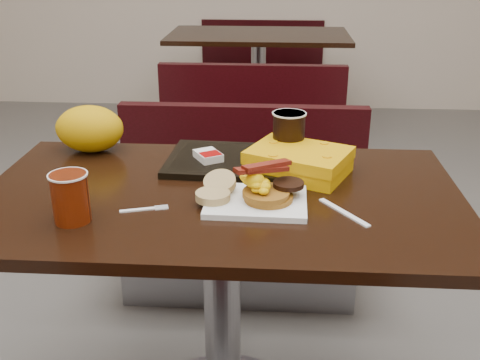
# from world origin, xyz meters

# --- Properties ---
(table_near) EXTENTS (1.20, 0.70, 0.75)m
(table_near) POSITION_xyz_m (0.00, 0.00, 0.38)
(table_near) COLOR black
(table_near) RESTS_ON floor
(bench_near_n) EXTENTS (1.00, 0.46, 0.72)m
(bench_near_n) POSITION_xyz_m (0.00, 0.70, 0.36)
(bench_near_n) COLOR black
(bench_near_n) RESTS_ON floor
(table_far) EXTENTS (1.20, 0.70, 0.75)m
(table_far) POSITION_xyz_m (0.00, 2.60, 0.38)
(table_far) COLOR black
(table_far) RESTS_ON floor
(bench_far_s) EXTENTS (1.00, 0.46, 0.72)m
(bench_far_s) POSITION_xyz_m (0.00, 1.90, 0.36)
(bench_far_s) COLOR black
(bench_far_s) RESTS_ON floor
(bench_far_n) EXTENTS (1.00, 0.46, 0.72)m
(bench_far_n) POSITION_xyz_m (0.00, 3.30, 0.36)
(bench_far_n) COLOR black
(bench_far_n) RESTS_ON floor
(platter) EXTENTS (0.24, 0.19, 0.01)m
(platter) POSITION_xyz_m (0.09, -0.06, 0.76)
(platter) COLOR white
(platter) RESTS_ON table_near
(pancake_stack) EXTENTS (0.14, 0.14, 0.02)m
(pancake_stack) POSITION_xyz_m (0.12, -0.06, 0.78)
(pancake_stack) COLOR #9A7119
(pancake_stack) RESTS_ON platter
(sausage_patty) EXTENTS (0.08, 0.08, 0.01)m
(sausage_patty) POSITION_xyz_m (0.17, -0.04, 0.79)
(sausage_patty) COLOR black
(sausage_patty) RESTS_ON pancake_stack
(scrambled_eggs) EXTENTS (0.10, 0.09, 0.04)m
(scrambled_eggs) POSITION_xyz_m (0.09, -0.07, 0.81)
(scrambled_eggs) COLOR #FFC205
(scrambled_eggs) RESTS_ON pancake_stack
(bacon_strips) EXTENTS (0.15, 0.13, 0.01)m
(bacon_strips) POSITION_xyz_m (0.10, -0.05, 0.84)
(bacon_strips) COLOR #3E0B04
(bacon_strips) RESTS_ON scrambled_eggs
(muffin_bottom) EXTENTS (0.10, 0.10, 0.02)m
(muffin_bottom) POSITION_xyz_m (-0.01, -0.07, 0.77)
(muffin_bottom) COLOR tan
(muffin_bottom) RESTS_ON platter
(muffin_top) EXTENTS (0.10, 0.10, 0.05)m
(muffin_top) POSITION_xyz_m (0.00, -0.02, 0.78)
(muffin_top) COLOR tan
(muffin_top) RESTS_ON platter
(coffee_cup_near) EXTENTS (0.10, 0.10, 0.11)m
(coffee_cup_near) POSITION_xyz_m (-0.32, -0.18, 0.81)
(coffee_cup_near) COLOR maroon
(coffee_cup_near) RESTS_ON table_near
(fork) EXTENTS (0.11, 0.05, 0.00)m
(fork) POSITION_xyz_m (-0.18, -0.12, 0.75)
(fork) COLOR white
(fork) RESTS_ON table_near
(knife) EXTENTS (0.11, 0.14, 0.00)m
(knife) POSITION_xyz_m (0.29, -0.10, 0.75)
(knife) COLOR white
(knife) RESTS_ON table_near
(condiment_syrup) EXTENTS (0.04, 0.04, 0.01)m
(condiment_syrup) POSITION_xyz_m (0.01, 0.02, 0.75)
(condiment_syrup) COLOR #BA5407
(condiment_syrup) RESTS_ON table_near
(condiment_ketchup) EXTENTS (0.05, 0.04, 0.01)m
(condiment_ketchup) POSITION_xyz_m (0.03, 0.10, 0.75)
(condiment_ketchup) COLOR #8C0504
(condiment_ketchup) RESTS_ON table_near
(tray) EXTENTS (0.40, 0.29, 0.02)m
(tray) POSITION_xyz_m (0.03, 0.20, 0.76)
(tray) COLOR black
(tray) RESTS_ON table_near
(hashbrown_sleeve_left) EXTENTS (0.09, 0.10, 0.02)m
(hashbrown_sleeve_left) POSITION_xyz_m (-0.05, 0.18, 0.78)
(hashbrown_sleeve_left) COLOR silver
(hashbrown_sleeve_left) RESTS_ON tray
(coffee_cup_far) EXTENTS (0.11, 0.11, 0.12)m
(coffee_cup_far) POSITION_xyz_m (0.17, 0.24, 0.83)
(coffee_cup_far) COLOR black
(coffee_cup_far) RESTS_ON tray
(clamshell) EXTENTS (0.31, 0.28, 0.07)m
(clamshell) POSITION_xyz_m (0.20, 0.14, 0.78)
(clamshell) COLOR #DC9803
(clamshell) RESTS_ON table_near
(paper_bag) EXTENTS (0.24, 0.20, 0.14)m
(paper_bag) POSITION_xyz_m (-0.41, 0.28, 0.82)
(paper_bag) COLOR #CFAA06
(paper_bag) RESTS_ON table_near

